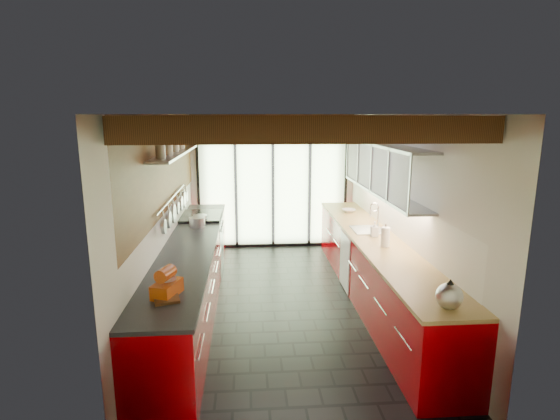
% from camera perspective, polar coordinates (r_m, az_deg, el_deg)
% --- Properties ---
extents(ground, '(5.50, 5.50, 0.00)m').
position_cam_1_polar(ground, '(6.31, 0.59, -11.94)').
color(ground, black).
rests_on(ground, ground).
extents(room_shell, '(5.50, 5.50, 5.50)m').
position_cam_1_polar(room_shell, '(5.83, 0.62, 3.04)').
color(room_shell, silver).
rests_on(room_shell, ground).
extents(ceiling_beams, '(3.14, 5.06, 4.90)m').
position_cam_1_polar(ceiling_beams, '(6.13, 0.33, 11.09)').
color(ceiling_beams, '#593316').
rests_on(ceiling_beams, ground).
extents(glass_door, '(2.95, 0.10, 2.90)m').
position_cam_1_polar(glass_door, '(8.49, -0.94, 6.02)').
color(glass_door, '#C6EAAD').
rests_on(glass_door, ground).
extents(left_counter, '(0.68, 5.00, 0.92)m').
position_cam_1_polar(left_counter, '(6.17, -11.42, -8.17)').
color(left_counter, '#A60006').
rests_on(left_counter, ground).
extents(range_stove, '(0.66, 0.90, 0.97)m').
position_cam_1_polar(range_stove, '(7.53, -10.10, -4.24)').
color(range_stove, silver).
rests_on(range_stove, ground).
extents(right_counter, '(0.68, 5.00, 0.92)m').
position_cam_1_polar(right_counter, '(6.37, 12.20, -7.54)').
color(right_counter, '#A60006').
rests_on(right_counter, ground).
extents(sink_assembly, '(0.45, 0.52, 0.43)m').
position_cam_1_polar(sink_assembly, '(6.59, 11.54, -2.28)').
color(sink_assembly, silver).
rests_on(sink_assembly, right_counter).
extents(upper_cabinets_right, '(0.34, 3.00, 3.00)m').
position_cam_1_polar(upper_cabinets_right, '(6.37, 13.36, 5.29)').
color(upper_cabinets_right, silver).
rests_on(upper_cabinets_right, ground).
extents(left_wall_fixtures, '(0.28, 2.60, 0.96)m').
position_cam_1_polar(left_wall_fixtures, '(6.16, -13.43, 4.43)').
color(left_wall_fixtures, silver).
rests_on(left_wall_fixtures, ground).
extents(stand_mixer, '(0.28, 0.36, 0.29)m').
position_cam_1_polar(stand_mixer, '(4.31, -14.56, -9.32)').
color(stand_mixer, '#CC4D10').
rests_on(stand_mixer, left_counter).
extents(pot_large, '(0.25, 0.25, 0.15)m').
position_cam_1_polar(pot_large, '(6.76, -10.76, -1.56)').
color(pot_large, silver).
rests_on(pot_large, left_counter).
extents(pot_small, '(0.30, 0.30, 0.09)m').
position_cam_1_polar(pot_small, '(7.17, -10.39, -1.00)').
color(pot_small, silver).
rests_on(pot_small, left_counter).
extents(cutting_board, '(0.30, 0.36, 0.03)m').
position_cam_1_polar(cutting_board, '(4.28, -14.66, -10.94)').
color(cutting_board, brown).
rests_on(cutting_board, left_counter).
extents(kettle, '(0.25, 0.30, 0.28)m').
position_cam_1_polar(kettle, '(4.20, 21.24, -10.26)').
color(kettle, silver).
rests_on(kettle, right_counter).
extents(paper_towel, '(0.15, 0.15, 0.31)m').
position_cam_1_polar(paper_towel, '(5.80, 13.60, -3.48)').
color(paper_towel, white).
rests_on(paper_towel, right_counter).
extents(soap_bottle, '(0.10, 0.11, 0.22)m').
position_cam_1_polar(soap_bottle, '(6.25, 12.25, -2.46)').
color(soap_bottle, silver).
rests_on(soap_bottle, right_counter).
extents(bowl, '(0.24, 0.24, 0.06)m').
position_cam_1_polar(bowl, '(7.74, 8.98, -0.08)').
color(bowl, silver).
rests_on(bowl, right_counter).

